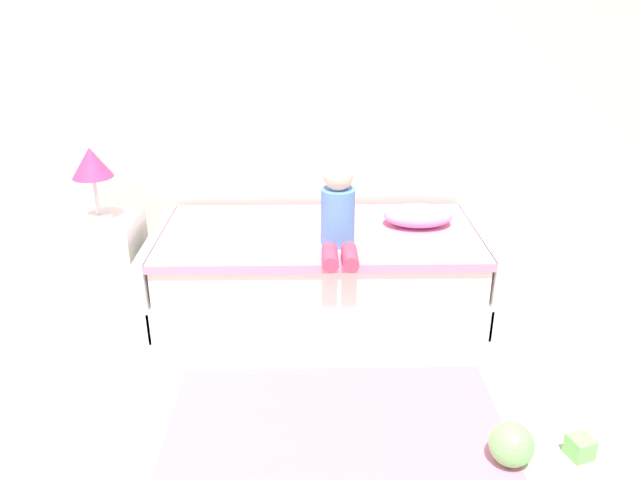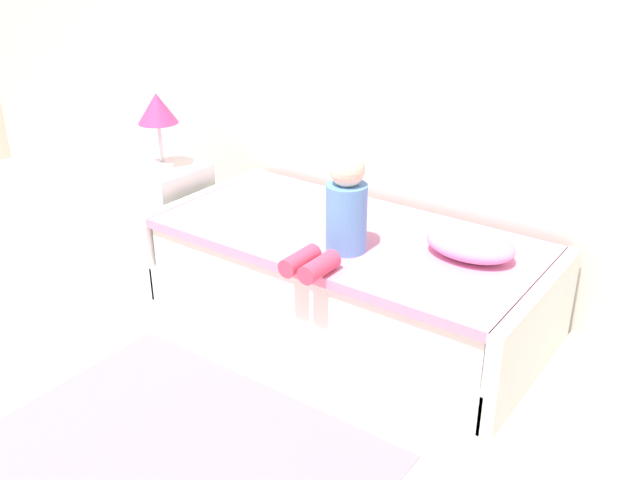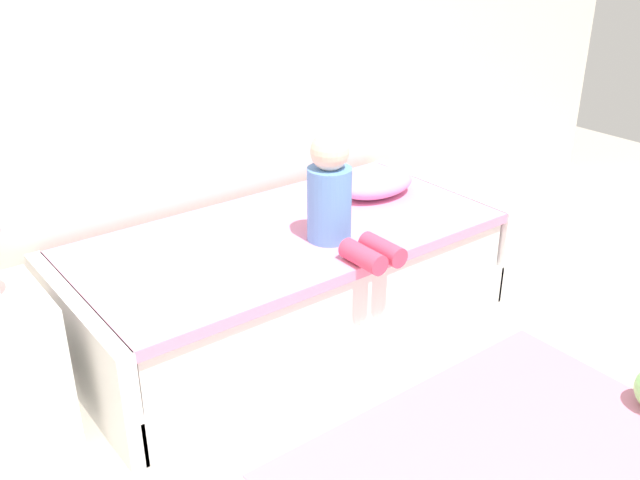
% 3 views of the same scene
% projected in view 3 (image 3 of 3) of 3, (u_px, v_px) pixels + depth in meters
% --- Properties ---
extents(wall_rear, '(7.20, 0.10, 2.90)m').
position_uv_depth(wall_rear, '(113.00, 15.00, 3.07)').
color(wall_rear, silver).
rests_on(wall_rear, ground).
extents(bed, '(2.11, 1.00, 0.50)m').
position_uv_depth(bed, '(289.00, 279.00, 3.42)').
color(bed, white).
rests_on(bed, ground).
extents(child_figure, '(0.20, 0.51, 0.50)m').
position_uv_depth(child_figure, '(336.00, 200.00, 3.12)').
color(child_figure, '#598CD1').
rests_on(child_figure, bed).
extents(pillow, '(0.44, 0.30, 0.13)m').
position_uv_depth(pillow, '(375.00, 183.00, 3.70)').
color(pillow, '#EA8CC6').
rests_on(pillow, bed).
extents(area_rug, '(1.60, 1.10, 0.01)m').
position_uv_depth(area_rug, '(505.00, 465.00, 2.63)').
color(area_rug, pink).
rests_on(area_rug, ground).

